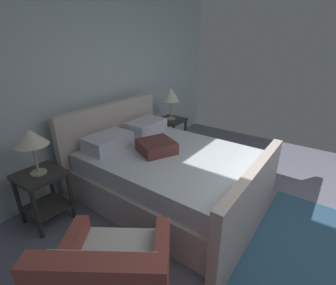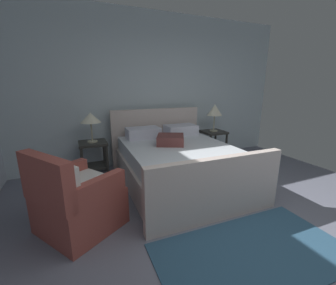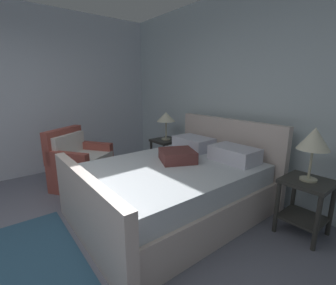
{
  "view_description": "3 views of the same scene",
  "coord_description": "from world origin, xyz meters",
  "px_view_note": "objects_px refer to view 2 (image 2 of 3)",
  "views": [
    {
      "loc": [
        -2.3,
        0.41,
        1.87
      ],
      "look_at": [
        -0.14,
        1.96,
        0.75
      ],
      "focal_mm": 25.92,
      "sensor_mm": 36.0,
      "label": 1
    },
    {
      "loc": [
        -1.53,
        -0.93,
        1.5
      ],
      "look_at": [
        -0.28,
        2.0,
        0.67
      ],
      "focal_mm": 23.51,
      "sensor_mm": 36.0,
      "label": 2
    },
    {
      "loc": [
        1.87,
        0.26,
        1.52
      ],
      "look_at": [
        -0.19,
        1.92,
        0.88
      ],
      "focal_mm": 25.08,
      "sensor_mm": 36.0,
      "label": 3
    }
  ],
  "objects_px": {
    "table_lamp_left": "(90,118)",
    "nightstand_right": "(213,140)",
    "table_lamp_right": "(215,110)",
    "armchair": "(75,200)",
    "bed": "(177,162)",
    "nightstand_left": "(94,153)"
  },
  "relations": [
    {
      "from": "table_lamp_right",
      "to": "table_lamp_left",
      "type": "bearing_deg",
      "value": 179.24
    },
    {
      "from": "nightstand_right",
      "to": "armchair",
      "type": "bearing_deg",
      "value": -152.18
    },
    {
      "from": "table_lamp_right",
      "to": "table_lamp_left",
      "type": "xyz_separation_m",
      "value": [
        -2.34,
        0.03,
        -0.03
      ]
    },
    {
      "from": "table_lamp_right",
      "to": "table_lamp_left",
      "type": "distance_m",
      "value": 2.34
    },
    {
      "from": "nightstand_right",
      "to": "table_lamp_left",
      "type": "relative_size",
      "value": 1.24
    },
    {
      "from": "nightstand_right",
      "to": "table_lamp_right",
      "type": "relative_size",
      "value": 1.11
    },
    {
      "from": "table_lamp_left",
      "to": "table_lamp_right",
      "type": "bearing_deg",
      "value": -0.76
    },
    {
      "from": "table_lamp_right",
      "to": "armchair",
      "type": "height_order",
      "value": "table_lamp_right"
    },
    {
      "from": "table_lamp_left",
      "to": "nightstand_right",
      "type": "bearing_deg",
      "value": -0.76
    },
    {
      "from": "nightstand_left",
      "to": "armchair",
      "type": "distance_m",
      "value": 1.46
    },
    {
      "from": "nightstand_right",
      "to": "bed",
      "type": "bearing_deg",
      "value": -147.14
    },
    {
      "from": "table_lamp_left",
      "to": "armchair",
      "type": "bearing_deg",
      "value": -102.18
    },
    {
      "from": "nightstand_right",
      "to": "table_lamp_left",
      "type": "bearing_deg",
      "value": 179.24
    },
    {
      "from": "bed",
      "to": "table_lamp_right",
      "type": "bearing_deg",
      "value": 32.86
    },
    {
      "from": "bed",
      "to": "nightstand_left",
      "type": "xyz_separation_m",
      "value": [
        -1.17,
        0.79,
        0.06
      ]
    },
    {
      "from": "nightstand_left",
      "to": "bed",
      "type": "bearing_deg",
      "value": -33.93
    },
    {
      "from": "bed",
      "to": "nightstand_right",
      "type": "height_order",
      "value": "bed"
    },
    {
      "from": "bed",
      "to": "table_lamp_left",
      "type": "relative_size",
      "value": 4.48
    },
    {
      "from": "bed",
      "to": "table_lamp_right",
      "type": "distance_m",
      "value": 1.55
    },
    {
      "from": "nightstand_right",
      "to": "nightstand_left",
      "type": "xyz_separation_m",
      "value": [
        -2.34,
        0.03,
        0.0
      ]
    },
    {
      "from": "bed",
      "to": "nightstand_left",
      "type": "bearing_deg",
      "value": 146.07
    },
    {
      "from": "table_lamp_right",
      "to": "table_lamp_left",
      "type": "relative_size",
      "value": 1.12
    }
  ]
}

